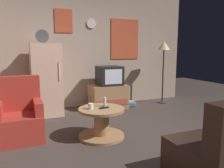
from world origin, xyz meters
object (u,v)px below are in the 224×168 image
at_px(mug_ceramic_white, 91,106).
at_px(remote_control, 104,108).
at_px(coffee_table, 101,123).
at_px(book_stack, 130,104).
at_px(crt_tv, 109,76).
at_px(fridge, 46,80).
at_px(wine_glass, 105,102).
at_px(armchair, 19,117).
at_px(tv_stand, 108,97).
at_px(standing_lamp, 164,50).

xyz_separation_m(mug_ceramic_white, remote_control, (0.20, -0.04, -0.03)).
relative_size(coffee_table, book_stack, 3.34).
bearing_deg(book_stack, crt_tv, 173.80).
xyz_separation_m(fridge, remote_control, (0.67, -1.64, -0.27)).
height_order(wine_glass, book_stack, wine_glass).
xyz_separation_m(remote_control, armchair, (-1.23, 0.47, -0.14)).
height_order(fridge, remote_control, fridge).
bearing_deg(mug_ceramic_white, wine_glass, 14.31).
bearing_deg(coffee_table, tv_stand, 64.72).
height_order(fridge, coffee_table, fridge).
bearing_deg(crt_tv, wine_glass, -114.79).
distance_m(coffee_table, armchair, 1.28).
bearing_deg(crt_tv, mug_ceramic_white, -121.14).
xyz_separation_m(fridge, wine_glass, (0.72, -1.53, -0.21)).
distance_m(fridge, book_stack, 2.06).
bearing_deg(book_stack, fridge, 177.61).
bearing_deg(crt_tv, tv_stand, 178.32).
bearing_deg(book_stack, wine_glass, -130.17).
bearing_deg(wine_glass, armchair, 164.45).
relative_size(tv_stand, coffee_table, 1.17).
xyz_separation_m(crt_tv, coffee_table, (-0.79, -1.59, -0.54)).
distance_m(crt_tv, wine_glass, 1.68).
relative_size(standing_lamp, coffee_table, 2.21).
xyz_separation_m(tv_stand, crt_tv, (0.03, -0.00, 0.50)).
height_order(mug_ceramic_white, book_stack, mug_ceramic_white).
height_order(crt_tv, coffee_table, crt_tv).
height_order(crt_tv, remote_control, crt_tv).
height_order(tv_stand, standing_lamp, standing_lamp).
bearing_deg(crt_tv, fridge, 179.03).
xyz_separation_m(standing_lamp, book_stack, (-0.96, -0.04, -1.29)).
height_order(crt_tv, armchair, crt_tv).
distance_m(fridge, remote_control, 1.79).
distance_m(crt_tv, mug_ceramic_white, 1.86).
height_order(tv_stand, coffee_table, tv_stand).
distance_m(coffee_table, mug_ceramic_white, 0.33).
distance_m(fridge, wine_glass, 1.71).
relative_size(fridge, remote_control, 11.80).
height_order(tv_stand, book_stack, tv_stand).
xyz_separation_m(tv_stand, coffee_table, (-0.75, -1.59, -0.04)).
height_order(coffee_table, armchair, armchair).
bearing_deg(tv_stand, standing_lamp, -0.64).
height_order(remote_control, book_stack, remote_control).
height_order(fridge, book_stack, fridge).
distance_m(coffee_table, wine_glass, 0.33).
xyz_separation_m(tv_stand, remote_control, (-0.72, -1.62, 0.20)).
distance_m(tv_stand, wine_glass, 1.67).
distance_m(wine_glass, book_stack, 1.96).
xyz_separation_m(standing_lamp, wine_glass, (-2.18, -1.49, -0.81)).
height_order(fridge, mug_ceramic_white, fridge).
distance_m(mug_ceramic_white, book_stack, 2.17).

